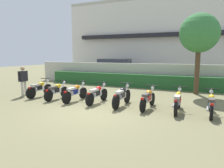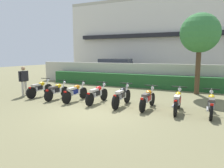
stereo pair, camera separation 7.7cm
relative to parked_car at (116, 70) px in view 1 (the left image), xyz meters
The scene contains 15 objects.
ground 10.67m from the parked_car, 71.81° to the right, with size 60.00×60.00×0.00m, color olive.
building 6.99m from the parked_car, 58.63° to the left, with size 19.26×6.50×7.63m.
compound_wall 4.12m from the parked_car, 36.37° to the right, with size 18.30×0.30×1.63m, color #BCB7A8.
hedge_row 4.60m from the parked_car, 43.45° to the right, with size 14.64×0.70×0.90m, color #235628.
parked_car is the anchor object (origin of this frame).
tree_near_inspector 8.39m from the parked_car, 31.67° to the right, with size 2.19×2.19×4.56m.
motorcycle_in_row_0 8.62m from the parked_car, 95.84° to the right, with size 0.60×1.86×0.97m.
motorcycle_in_row_1 8.68m from the parked_car, 87.70° to the right, with size 0.60×1.81×0.94m.
motorcycle_in_row_2 8.79m from the parked_car, 80.31° to the right, with size 0.60×1.92×0.95m.
motorcycle_in_row_3 9.02m from the parked_car, 72.75° to the right, with size 0.60×1.90×0.96m.
motorcycle_in_row_4 9.51m from the parked_car, 65.54° to the right, with size 0.60×1.97×0.98m.
motorcycle_in_row_5 10.03m from the parked_car, 59.42° to the right, with size 0.60×1.85×0.94m.
motorcycle_in_row_6 10.70m from the parked_car, 53.87° to the right, with size 0.60×1.89×0.97m.
motorcycle_in_row_7 11.42m from the parked_car, 48.84° to the right, with size 0.60×1.86×0.95m.
inspector_person 8.89m from the parked_car, 102.22° to the right, with size 0.22×0.66×1.62m.
Camera 1 is at (3.89, -6.95, 2.27)m, focal length 33.31 mm.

